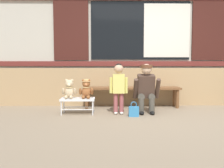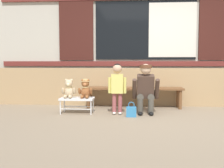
# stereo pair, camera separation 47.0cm
# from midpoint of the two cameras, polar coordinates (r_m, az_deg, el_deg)

# --- Properties ---
(ground_plane) EXTENTS (60.00, 60.00, 0.00)m
(ground_plane) POSITION_cam_midpoint_polar(r_m,az_deg,el_deg) (4.79, 5.86, -7.13)
(ground_plane) COLOR #84725B
(brick_low_wall) EXTENTS (7.55, 0.25, 0.85)m
(brick_low_wall) POSITION_cam_midpoint_polar(r_m,az_deg,el_deg) (6.13, 4.33, -0.54)
(brick_low_wall) COLOR tan
(brick_low_wall) RESTS_ON ground
(shop_facade) EXTENTS (7.70, 0.26, 3.50)m
(shop_facade) POSITION_cam_midpoint_polar(r_m,az_deg,el_deg) (6.67, 4.02, 11.33)
(shop_facade) COLOR #B7B2A3
(shop_facade) RESTS_ON ground
(wooden_bench_long) EXTENTS (2.10, 0.40, 0.44)m
(wooden_bench_long) POSITION_cam_midpoint_polar(r_m,az_deg,el_deg) (5.76, 1.92, -1.38)
(wooden_bench_long) COLOR brown
(wooden_bench_long) RESTS_ON ground
(small_display_bench) EXTENTS (0.64, 0.36, 0.30)m
(small_display_bench) POSITION_cam_midpoint_polar(r_m,az_deg,el_deg) (5.11, -10.00, -3.42)
(small_display_bench) COLOR silver
(small_display_bench) RESTS_ON ground
(teddy_bear_plain) EXTENTS (0.28, 0.26, 0.36)m
(teddy_bear_plain) POSITION_cam_midpoint_polar(r_m,az_deg,el_deg) (5.11, -11.80, -1.21)
(teddy_bear_plain) COLOR #CCB289
(teddy_bear_plain) RESTS_ON small_display_bench
(teddy_bear_with_hat) EXTENTS (0.28, 0.27, 0.36)m
(teddy_bear_with_hat) POSITION_cam_midpoint_polar(r_m,az_deg,el_deg) (5.06, -8.23, -1.11)
(teddy_bear_with_hat) COLOR #93562D
(teddy_bear_with_hat) RESTS_ON small_display_bench
(child_standing) EXTENTS (0.35, 0.18, 0.96)m
(child_standing) POSITION_cam_midpoint_polar(r_m,az_deg,el_deg) (4.97, -1.27, 0.21)
(child_standing) COLOR #994C4C
(child_standing) RESTS_ON ground
(adult_crouching) EXTENTS (0.50, 0.49, 0.95)m
(adult_crouching) POSITION_cam_midpoint_polar(r_m,az_deg,el_deg) (5.11, 4.85, -0.94)
(adult_crouching) COLOR #4C473D
(adult_crouching) RESTS_ON ground
(handbag_on_ground) EXTENTS (0.18, 0.11, 0.27)m
(handbag_on_ground) POSITION_cam_midpoint_polar(r_m,az_deg,el_deg) (4.81, 1.91, -5.89)
(handbag_on_ground) COLOR teal
(handbag_on_ground) RESTS_ON ground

